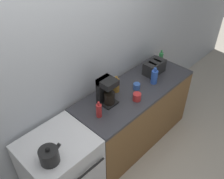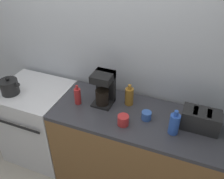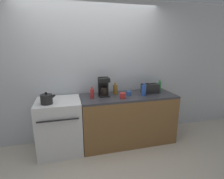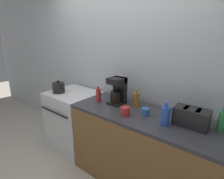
{
  "view_description": "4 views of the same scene",
  "coord_description": "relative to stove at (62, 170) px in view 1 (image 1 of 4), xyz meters",
  "views": [
    {
      "loc": [
        -1.38,
        -1.18,
        2.82
      ],
      "look_at": [
        0.26,
        0.4,
        1.05
      ],
      "focal_mm": 40.0,
      "sensor_mm": 36.0,
      "label": 1
    },
    {
      "loc": [
        0.95,
        -1.34,
        2.38
      ],
      "look_at": [
        0.25,
        0.42,
        1.06
      ],
      "focal_mm": 40.0,
      "sensor_mm": 36.0,
      "label": 2
    },
    {
      "loc": [
        -0.45,
        -2.53,
        1.79
      ],
      "look_at": [
        0.31,
        0.36,
        1.02
      ],
      "focal_mm": 28.0,
      "sensor_mm": 36.0,
      "label": 3
    },
    {
      "loc": [
        1.41,
        -1.24,
        1.72
      ],
      "look_at": [
        0.14,
        0.34,
        1.1
      ],
      "focal_mm": 28.0,
      "sensor_mm": 36.0,
      "label": 4
    }
  ],
  "objects": [
    {
      "name": "bottle_red",
      "position": [
        0.56,
        -0.03,
        0.53
      ],
      "size": [
        0.06,
        0.06,
        0.2
      ],
      "color": "#B72828",
      "rests_on": "counter_block"
    },
    {
      "name": "stove",
      "position": [
        0.0,
        0.0,
        0.0
      ],
      "size": [
        0.71,
        0.68,
        0.91
      ],
      "color": "silver",
      "rests_on": "ground_plane"
    },
    {
      "name": "coffee_maker",
      "position": [
        0.78,
        0.08,
        0.61
      ],
      "size": [
        0.18,
        0.2,
        0.33
      ],
      "color": "black",
      "rests_on": "counter_block"
    },
    {
      "name": "cup_blue",
      "position": [
        1.23,
        -0.0,
        0.48
      ],
      "size": [
        0.09,
        0.09,
        0.08
      ],
      "color": "#3860B2",
      "rests_on": "counter_block"
    },
    {
      "name": "kettle",
      "position": [
        -0.15,
        -0.13,
        0.52
      ],
      "size": [
        0.23,
        0.18,
        0.19
      ],
      "color": "black",
      "rests_on": "stove"
    },
    {
      "name": "toaster",
      "position": [
        1.67,
        0.05,
        0.53
      ],
      "size": [
        0.31,
        0.17,
        0.17
      ],
      "color": "black",
      "rests_on": "counter_block"
    },
    {
      "name": "bottle_blue",
      "position": [
        1.48,
        -0.09,
        0.54
      ],
      "size": [
        0.08,
        0.08,
        0.23
      ],
      "color": "#2D56B7",
      "rests_on": "counter_block"
    },
    {
      "name": "ground_plane",
      "position": [
        0.61,
        -0.32,
        -0.47
      ],
      "size": [
        12.0,
        12.0,
        0.0
      ],
      "primitive_type": "plane",
      "color": "beige"
    },
    {
      "name": "bottle_amber",
      "position": [
        1.01,
        0.15,
        0.53
      ],
      "size": [
        0.08,
        0.08,
        0.21
      ],
      "color": "#9E6B23",
      "rests_on": "counter_block"
    },
    {
      "name": "counter_block",
      "position": [
        1.22,
        0.0,
        -0.01
      ],
      "size": [
        1.71,
        0.65,
        0.91
      ],
      "color": "brown",
      "rests_on": "ground_plane"
    },
    {
      "name": "cup_red",
      "position": [
        1.06,
        -0.15,
        0.49
      ],
      "size": [
        0.1,
        0.1,
        0.09
      ],
      "color": "red",
      "rests_on": "counter_block"
    },
    {
      "name": "wall_back",
      "position": [
        0.61,
        0.39,
        0.83
      ],
      "size": [
        8.0,
        0.05,
        2.6
      ],
      "color": "silver",
      "rests_on": "ground_plane"
    },
    {
      "name": "bottle_green",
      "position": [
        1.9,
        0.12,
        0.54
      ],
      "size": [
        0.06,
        0.06,
        0.23
      ],
      "color": "#338C47",
      "rests_on": "counter_block"
    }
  ]
}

